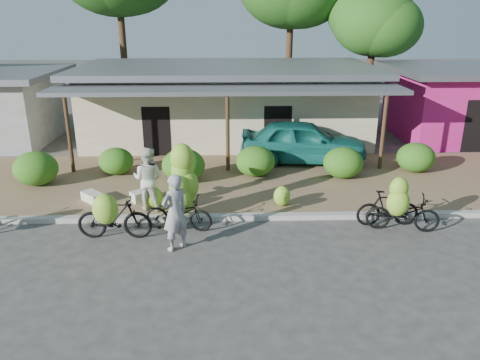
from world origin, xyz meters
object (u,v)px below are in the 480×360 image
Objects in this scene: bike_far_right at (403,213)px; bike_left at (113,216)px; teal_van at (303,141)px; sack_near at (145,195)px; bystander at (148,179)px; bike_right at (391,205)px; bike_center at (181,195)px; sack_far at (93,197)px; vendor at (175,212)px; tree_near_right at (370,20)px.

bike_left is at bearing 103.50° from bike_far_right.
teal_van reaches higher than bike_left.
bystander is at bearing -70.62° from sack_near.
teal_van reaches higher than bike_right.
bike_right is at bearing 76.95° from bike_far_right.
bike_right is (5.64, -0.39, -0.20)m from bike_center.
bystander is (-1.01, 0.90, 0.17)m from bike_center.
bike_far_right is at bearing -13.11° from sack_far.
bike_center reaches higher than bike_left.
bike_right is at bearing -160.17° from teal_van.
bike_right is 5.76m from vendor.
bike_center is 3.02× the size of sack_far.
bike_right is at bearing -176.05° from bystander.
bike_center is 1.39m from vendor.
vendor is (-5.97, -0.87, 0.48)m from bike_far_right.
bike_center reaches higher than bike_far_right.
bike_center is 1.22× the size of bystander.
tree_near_right is at bearing -23.24° from bike_center.
bike_center is 2.15m from sack_near.
sack_far is at bearing -176.42° from sack_near.
vendor is (1.25, -3.01, 0.71)m from sack_near.
bike_far_right is 6.05m from vendor.
bystander is 6.81m from teal_van.
vendor is 7.90m from teal_van.
teal_van is (-4.44, -7.61, -4.27)m from tree_near_right.
bike_center reaches higher than sack_far.
teal_van reaches higher than sack_near.
vendor reaches higher than sack_far.
sack_far is (-1.18, 2.39, -0.41)m from bike_left.
tree_near_right is at bearing -24.83° from teal_van.
sack_near is at bearing -6.77° from bike_left.
tree_near_right is 3.02× the size of bike_center.
bike_right is 7.21m from sack_near.
sack_near is at bearing 129.44° from teal_van.
bystander is at bearing 58.80° from bike_center.
bystander is (-9.63, -12.01, -4.15)m from tree_near_right.
bystander reaches higher than bike_far_right.
bike_left is 1.92m from bystander.
bike_right is 0.37m from bike_far_right.
sack_far is 8.00m from teal_van.
bike_center is 2.66× the size of sack_near.
tree_near_right is 3.68× the size of bystander.
bike_center is at bearing 86.08° from bike_right.
tree_near_right reaches higher than bike_center.
sack_far is (-8.48, 1.91, -0.41)m from bike_right.
bystander reaches higher than sack_far.
bystander is at bearing -128.72° from tree_near_right.
bike_left is at bearing -126.73° from tree_near_right.
tree_near_right is 1.44× the size of teal_van.
bike_left is 2.29× the size of sack_near.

